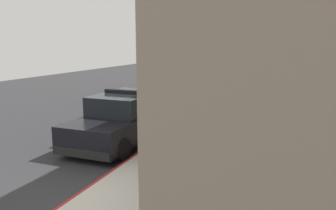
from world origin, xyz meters
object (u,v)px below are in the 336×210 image
at_px(street_tree, 216,33).
at_px(parked_car_silver_ahead, 200,87).
at_px(police_cruiser, 125,118).
at_px(fire_hydrant, 174,134).

bearing_deg(street_tree, parked_car_silver_ahead, 111.85).
relative_size(police_cruiser, street_tree, 0.98).
relative_size(police_cruiser, parked_car_silver_ahead, 1.00).
xyz_separation_m(police_cruiser, street_tree, (2.17, 3.23, 2.81)).
xyz_separation_m(police_cruiser, parked_car_silver_ahead, (0.15, 8.29, -0.00)).
xyz_separation_m(parked_car_silver_ahead, fire_hydrant, (1.70, -8.69, -0.22)).
distance_m(police_cruiser, street_tree, 4.80).
bearing_deg(parked_car_silver_ahead, fire_hydrant, -78.93).
bearing_deg(fire_hydrant, street_tree, 84.83).
height_order(parked_car_silver_ahead, street_tree, street_tree).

